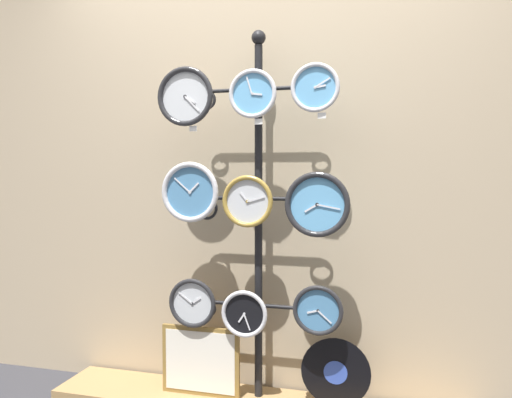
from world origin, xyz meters
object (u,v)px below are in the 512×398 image
(clock_top_left, at_px, (185,97))
(clock_bottom_center, at_px, (245,314))
(clock_bottom_left, at_px, (193,303))
(display_stand, at_px, (259,285))
(clock_middle_right, at_px, (317,204))
(clock_middle_left, at_px, (190,192))
(vinyl_record, at_px, (336,372))
(picture_frame, at_px, (200,361))
(clock_bottom_right, at_px, (318,310))
(clock_top_center, at_px, (252,94))
(clock_top_right, at_px, (315,88))
(clock_middle_center, at_px, (248,201))

(clock_top_left, xyz_separation_m, clock_bottom_center, (0.32, -0.01, -1.10))
(clock_bottom_left, bearing_deg, display_stand, 16.08)
(clock_middle_right, distance_m, clock_bottom_center, 0.67)
(clock_middle_left, height_order, vinyl_record, clock_middle_left)
(clock_top_left, bearing_deg, picture_frame, 25.64)
(clock_bottom_right, relative_size, picture_frame, 0.58)
(clock_bottom_left, xyz_separation_m, clock_bottom_right, (0.66, -0.01, 0.01))
(clock_top_center, bearing_deg, display_stand, 88.05)
(clock_middle_right, distance_m, clock_bottom_left, 0.84)
(picture_frame, bearing_deg, clock_top_right, -2.99)
(clock_top_right, relative_size, picture_frame, 0.55)
(clock_top_center, distance_m, picture_frame, 1.42)
(clock_top_right, bearing_deg, clock_middle_right, -47.33)
(clock_top_left, height_order, vinyl_record, clock_top_left)
(clock_top_center, xyz_separation_m, clock_middle_center, (-0.03, 0.02, -0.53))
(clock_middle_center, xyz_separation_m, vinyl_record, (0.44, 0.07, -0.86))
(clock_middle_left, height_order, picture_frame, clock_middle_left)
(clock_top_right, bearing_deg, clock_bottom_center, -178.81)
(clock_bottom_left, bearing_deg, clock_top_right, -0.73)
(clock_top_left, bearing_deg, clock_bottom_right, -0.08)
(clock_middle_left, height_order, clock_middle_right, clock_middle_left)
(display_stand, height_order, picture_frame, display_stand)
(clock_top_right, distance_m, clock_middle_left, 0.82)
(clock_middle_right, xyz_separation_m, clock_bottom_left, (-0.66, 0.02, -0.53))
(vinyl_record, distance_m, picture_frame, 0.71)
(clock_top_left, xyz_separation_m, picture_frame, (0.06, 0.03, -1.39))
(clock_middle_left, height_order, clock_bottom_center, clock_middle_left)
(clock_middle_center, bearing_deg, clock_top_left, -178.07)
(clock_top_right, distance_m, clock_bottom_center, 1.17)
(clock_middle_left, xyz_separation_m, clock_bottom_right, (0.67, 0.00, -0.57))
(display_stand, distance_m, clock_middle_left, 0.60)
(clock_top_right, bearing_deg, display_stand, 161.37)
(clock_middle_left, distance_m, clock_bottom_left, 0.58)
(clock_bottom_center, bearing_deg, clock_middle_right, -1.45)
(clock_middle_right, bearing_deg, clock_bottom_center, 178.55)
(vinyl_record, bearing_deg, clock_bottom_right, -132.37)
(clock_top_left, height_order, clock_top_right, clock_top_left)
(clock_bottom_left, height_order, vinyl_record, clock_bottom_left)
(clock_middle_right, bearing_deg, clock_middle_left, 178.57)
(clock_top_right, height_order, clock_bottom_right, clock_top_right)
(clock_middle_center, relative_size, picture_frame, 0.61)
(clock_bottom_left, distance_m, picture_frame, 0.32)
(clock_top_center, height_order, clock_bottom_right, clock_top_center)
(display_stand, distance_m, clock_bottom_left, 0.36)
(clock_bottom_right, xyz_separation_m, picture_frame, (-0.63, 0.03, -0.33))
(display_stand, relative_size, clock_top_right, 8.31)
(clock_middle_center, bearing_deg, clock_bottom_center, -118.58)
(clock_middle_right, height_order, clock_bottom_center, clock_middle_right)
(clock_middle_center, height_order, clock_bottom_center, clock_middle_center)
(clock_top_center, distance_m, clock_middle_right, 0.63)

